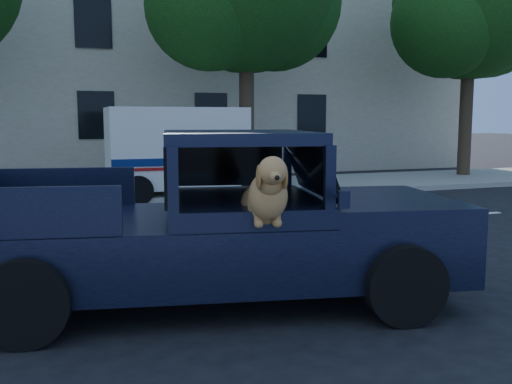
{
  "coord_description": "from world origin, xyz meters",
  "views": [
    {
      "loc": [
        -0.6,
        -6.5,
        2.08
      ],
      "look_at": [
        1.5,
        -0.78,
        1.3
      ],
      "focal_mm": 40.0,
      "sensor_mm": 36.0,
      "label": 1
    }
  ],
  "objects": [
    {
      "name": "building_main",
      "position": [
        3.0,
        16.5,
        4.5
      ],
      "size": [
        26.0,
        6.0,
        9.0
      ],
      "primitive_type": "cube",
      "color": "beige",
      "rests_on": "ground"
    },
    {
      "name": "lane_stripes",
      "position": [
        2.0,
        3.4,
        0.01
      ],
      "size": [
        21.6,
        0.14,
        0.01
      ],
      "primitive_type": null,
      "color": "silver",
      "rests_on": "ground"
    },
    {
      "name": "mail_truck",
      "position": [
        2.87,
        8.25,
        1.03
      ],
      "size": [
        4.36,
        2.27,
        2.37
      ],
      "rotation": [
        0.0,
        0.0,
        -0.02
      ],
      "color": "silver",
      "rests_on": "ground"
    },
    {
      "name": "ground",
      "position": [
        0.0,
        0.0,
        0.0
      ],
      "size": [
        120.0,
        120.0,
        0.0
      ],
      "primitive_type": "plane",
      "color": "black",
      "rests_on": "ground"
    },
    {
      "name": "pickup_truck",
      "position": [
        1.06,
        -0.39,
        0.66
      ],
      "size": [
        5.73,
        3.28,
        1.94
      ],
      "rotation": [
        0.0,
        0.0,
        -0.2
      ],
      "color": "black",
      "rests_on": "ground"
    },
    {
      "name": "street_tree_right",
      "position": [
        13.03,
        9.62,
        5.71
      ],
      "size": [
        6.0,
        5.2,
        8.6
      ],
      "color": "#332619",
      "rests_on": "ground"
    },
    {
      "name": "far_sidewalk",
      "position": [
        0.0,
        9.2,
        0.07
      ],
      "size": [
        60.0,
        4.0,
        0.15
      ],
      "primitive_type": "cube",
      "color": "gray",
      "rests_on": "ground"
    }
  ]
}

